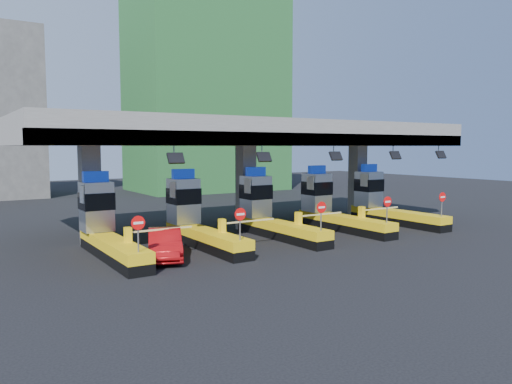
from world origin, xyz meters
TOP-DOWN VIEW (x-y plane):
  - ground at (0.00, 0.00)m, footprint 120.00×120.00m
  - toll_canopy at (0.00, 2.87)m, footprint 28.00×12.09m
  - toll_lane_far_left at (-10.00, 0.28)m, footprint 4.43×8.00m
  - toll_lane_left at (-5.00, 0.28)m, footprint 4.43×8.00m
  - toll_lane_center at (0.00, 0.28)m, footprint 4.43×8.00m
  - toll_lane_right at (5.00, 0.28)m, footprint 4.43×8.00m
  - toll_lane_far_right at (10.00, 0.28)m, footprint 4.43×8.00m
  - bg_building_scaffold at (12.00, 32.00)m, footprint 18.00×12.00m
  - red_car at (-7.85, -2.26)m, footprint 3.03×4.71m

SIDE VIEW (x-z plane):
  - ground at x=0.00m, z-range 0.00..0.00m
  - red_car at x=-7.85m, z-range 0.00..1.47m
  - toll_lane_far_left at x=-10.00m, z-range -0.68..3.47m
  - toll_lane_left at x=-5.00m, z-range -0.68..3.47m
  - toll_lane_center at x=0.00m, z-range -0.68..3.47m
  - toll_lane_right at x=5.00m, z-range -0.68..3.47m
  - toll_lane_far_right at x=10.00m, z-range -0.68..3.47m
  - toll_canopy at x=0.00m, z-range 2.63..9.63m
  - bg_building_scaffold at x=12.00m, z-range 0.00..28.00m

